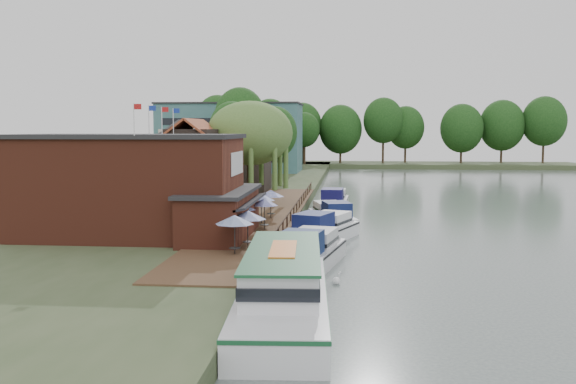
{
  "coord_description": "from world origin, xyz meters",
  "views": [
    {
      "loc": [
        -0.48,
        -44.73,
        8.6
      ],
      "look_at": [
        -6.0,
        12.0,
        3.0
      ],
      "focal_mm": 40.0,
      "sensor_mm": 36.0,
      "label": 1
    }
  ],
  "objects_px": {
    "hotel_block": "(231,137)",
    "cottage_b": "(190,160)",
    "cruiser_2": "(332,213)",
    "willow": "(250,153)",
    "umbrella_0": "(235,235)",
    "swan": "(336,280)",
    "cruiser_3": "(334,198)",
    "cottage_a": "(194,165)",
    "umbrella_1": "(248,229)",
    "umbrella_2": "(239,219)",
    "cottage_c": "(240,157)",
    "umbrella_3": "(265,214)",
    "cruiser_0": "(308,248)",
    "umbrella_5": "(271,204)",
    "pub": "(157,186)",
    "cruiser_1": "(323,226)",
    "tour_boat": "(283,285)",
    "umbrella_4": "(261,208)"
  },
  "relations": [
    {
      "from": "umbrella_0",
      "to": "tour_boat",
      "type": "bearing_deg",
      "value": -67.29
    },
    {
      "from": "cruiser_3",
      "to": "hotel_block",
      "type": "bearing_deg",
      "value": 115.85
    },
    {
      "from": "cottage_b",
      "to": "cruiser_3",
      "type": "relative_size",
      "value": 0.97
    },
    {
      "from": "umbrella_1",
      "to": "cruiser_1",
      "type": "distance_m",
      "value": 10.03
    },
    {
      "from": "hotel_block",
      "to": "cruiser_2",
      "type": "bearing_deg",
      "value": -70.96
    },
    {
      "from": "cottage_c",
      "to": "willow",
      "type": "height_order",
      "value": "willow"
    },
    {
      "from": "cottage_a",
      "to": "cruiser_1",
      "type": "relative_size",
      "value": 0.86
    },
    {
      "from": "cottage_b",
      "to": "umbrella_1",
      "type": "height_order",
      "value": "cottage_b"
    },
    {
      "from": "cottage_a",
      "to": "cruiser_3",
      "type": "height_order",
      "value": "cottage_a"
    },
    {
      "from": "cruiser_3",
      "to": "swan",
      "type": "distance_m",
      "value": 33.72
    },
    {
      "from": "hotel_block",
      "to": "umbrella_1",
      "type": "xyz_separation_m",
      "value": [
        15.09,
        -74.99,
        -4.86
      ]
    },
    {
      "from": "umbrella_3",
      "to": "cruiser_2",
      "type": "xyz_separation_m",
      "value": [
        4.75,
        9.89,
        -1.12
      ]
    },
    {
      "from": "willow",
      "to": "umbrella_0",
      "type": "height_order",
      "value": "willow"
    },
    {
      "from": "cruiser_3",
      "to": "tour_boat",
      "type": "height_order",
      "value": "tour_boat"
    },
    {
      "from": "cottage_b",
      "to": "willow",
      "type": "height_order",
      "value": "willow"
    },
    {
      "from": "umbrella_0",
      "to": "swan",
      "type": "distance_m",
      "value": 6.94
    },
    {
      "from": "umbrella_1",
      "to": "umbrella_4",
      "type": "bearing_deg",
      "value": 93.31
    },
    {
      "from": "hotel_block",
      "to": "umbrella_2",
      "type": "height_order",
      "value": "hotel_block"
    },
    {
      "from": "umbrella_3",
      "to": "umbrella_4",
      "type": "bearing_deg",
      "value": 101.95
    },
    {
      "from": "umbrella_1",
      "to": "umbrella_3",
      "type": "distance_m",
      "value": 7.35
    },
    {
      "from": "cruiser_2",
      "to": "swan",
      "type": "xyz_separation_m",
      "value": [
        0.87,
        -21.85,
        -0.94
      ]
    },
    {
      "from": "umbrella_5",
      "to": "cruiser_0",
      "type": "relative_size",
      "value": 0.23
    },
    {
      "from": "swan",
      "to": "cottage_a",
      "type": "bearing_deg",
      "value": 120.32
    },
    {
      "from": "cottage_b",
      "to": "umbrella_4",
      "type": "distance_m",
      "value": 21.29
    },
    {
      "from": "umbrella_1",
      "to": "cruiser_0",
      "type": "bearing_deg",
      "value": -7.58
    },
    {
      "from": "cottage_c",
      "to": "umbrella_5",
      "type": "height_order",
      "value": "cottage_c"
    },
    {
      "from": "willow",
      "to": "swan",
      "type": "bearing_deg",
      "value": -71.98
    },
    {
      "from": "swan",
      "to": "cruiser_0",
      "type": "bearing_deg",
      "value": 114.25
    },
    {
      "from": "cottage_b",
      "to": "cruiser_3",
      "type": "height_order",
      "value": "cottage_b"
    },
    {
      "from": "cruiser_0",
      "to": "tour_boat",
      "type": "bearing_deg",
      "value": -81.42
    },
    {
      "from": "cruiser_1",
      "to": "umbrella_5",
      "type": "bearing_deg",
      "value": 154.12
    },
    {
      "from": "pub",
      "to": "swan",
      "type": "height_order",
      "value": "pub"
    },
    {
      "from": "cruiser_0",
      "to": "cruiser_3",
      "type": "height_order",
      "value": "cruiser_0"
    },
    {
      "from": "cottage_b",
      "to": "cruiser_2",
      "type": "xyz_separation_m",
      "value": [
        15.93,
        -11.76,
        -4.09
      ]
    },
    {
      "from": "umbrella_0",
      "to": "umbrella_5",
      "type": "distance_m",
      "value": 15.88
    },
    {
      "from": "cruiser_0",
      "to": "cruiser_3",
      "type": "distance_m",
      "value": 29.6
    },
    {
      "from": "hotel_block",
      "to": "umbrella_4",
      "type": "xyz_separation_m",
      "value": [
        14.47,
        -64.3,
        -4.86
      ]
    },
    {
      "from": "pub",
      "to": "tour_boat",
      "type": "bearing_deg",
      "value": -55.75
    },
    {
      "from": "umbrella_5",
      "to": "cruiser_0",
      "type": "xyz_separation_m",
      "value": [
        4.1,
        -14.2,
        -1.02
      ]
    },
    {
      "from": "cruiser_0",
      "to": "tour_boat",
      "type": "xyz_separation_m",
      "value": [
        -0.43,
        -10.96,
        0.31
      ]
    },
    {
      "from": "hotel_block",
      "to": "cottage_b",
      "type": "relative_size",
      "value": 2.65
    },
    {
      "from": "willow",
      "to": "umbrella_2",
      "type": "height_order",
      "value": "willow"
    },
    {
      "from": "cruiser_0",
      "to": "cruiser_2",
      "type": "height_order",
      "value": "cruiser_0"
    },
    {
      "from": "umbrella_3",
      "to": "cruiser_2",
      "type": "distance_m",
      "value": 11.03
    },
    {
      "from": "cottage_a",
      "to": "cottage_b",
      "type": "distance_m",
      "value": 10.44
    },
    {
      "from": "umbrella_2",
      "to": "tour_boat",
      "type": "distance_m",
      "value": 16.8
    },
    {
      "from": "umbrella_5",
      "to": "swan",
      "type": "height_order",
      "value": "umbrella_5"
    },
    {
      "from": "umbrella_2",
      "to": "cottage_c",
      "type": "bearing_deg",
      "value": 99.73
    },
    {
      "from": "umbrella_2",
      "to": "tour_boat",
      "type": "height_order",
      "value": "umbrella_2"
    },
    {
      "from": "cottage_c",
      "to": "umbrella_1",
      "type": "distance_m",
      "value": 38.76
    }
  ]
}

